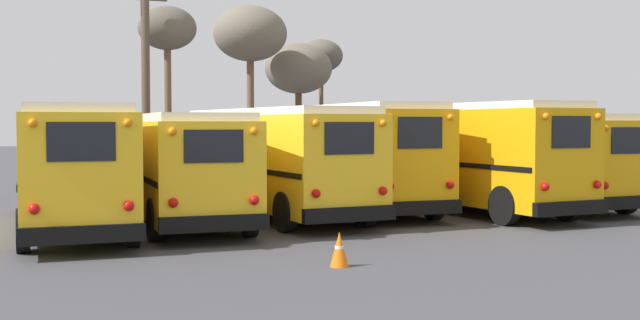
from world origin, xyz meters
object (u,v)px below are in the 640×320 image
object	(u,v)px
school_bus_0	(69,162)
bare_tree_3	(298,69)
school_bus_4	(455,152)
bare_tree_0	(321,58)
school_bus_1	(177,163)
school_bus_3	(352,153)
bare_tree_2	(167,32)
bare_tree_1	(250,35)
school_bus_5	(519,156)
traffic_cone	(339,249)
utility_pole	(146,79)
school_bus_2	(272,157)

from	to	relation	value
school_bus_0	bare_tree_3	xyz separation A→B (m)	(13.38, 18.39, 3.90)
school_bus_4	bare_tree_0	xyz separation A→B (m)	(3.76, 20.23, 4.60)
school_bus_1	school_bus_4	bearing A→B (deg)	-2.87
school_bus_3	bare_tree_2	world-z (taller)	bare_tree_2
bare_tree_0	bare_tree_1	distance (m)	6.81
school_bus_5	bare_tree_3	distance (m)	18.25
bare_tree_1	school_bus_1	bearing A→B (deg)	-114.22
school_bus_1	school_bus_3	distance (m)	5.93
school_bus_4	school_bus_5	size ratio (longest dim) A/B	1.04
school_bus_3	school_bus_5	world-z (taller)	school_bus_3
school_bus_1	traffic_cone	distance (m)	8.53
bare_tree_2	traffic_cone	bearing A→B (deg)	-92.80
school_bus_0	bare_tree_3	world-z (taller)	bare_tree_3
bare_tree_1	bare_tree_2	world-z (taller)	bare_tree_1
school_bus_0	utility_pole	distance (m)	12.63
school_bus_0	traffic_cone	bearing A→B (deg)	-61.80
utility_pole	bare_tree_0	size ratio (longest dim) A/B	1.20
school_bus_0	school_bus_3	xyz separation A→B (m)	(8.76, 1.41, 0.08)
school_bus_1	bare_tree_1	bearing A→B (deg)	65.78
school_bus_2	bare_tree_2	world-z (taller)	bare_tree_2
school_bus_3	school_bus_5	bearing A→B (deg)	-7.70
bare_tree_3	utility_pole	bearing A→B (deg)	-144.00
school_bus_2	utility_pole	xyz separation A→B (m)	(-1.78, 10.88, 2.85)
school_bus_5	utility_pole	size ratio (longest dim) A/B	1.14
bare_tree_0	bare_tree_1	xyz separation A→B (m)	(-5.44, -4.05, 0.64)
school_bus_0	school_bus_2	bearing A→B (deg)	7.20
school_bus_1	bare_tree_2	distance (m)	13.73
school_bus_3	utility_pole	size ratio (longest dim) A/B	1.10
school_bus_4	bare_tree_2	world-z (taller)	bare_tree_2
bare_tree_0	school_bus_4	bearing A→B (deg)	-100.52
school_bus_4	bare_tree_1	distance (m)	17.10
bare_tree_0	traffic_cone	xyz separation A→B (m)	(-11.21, -28.12, -6.08)
bare_tree_3	traffic_cone	bearing A→B (deg)	-109.19
school_bus_0	bare_tree_1	distance (m)	19.75
school_bus_2	bare_tree_1	distance (m)	16.85
bare_tree_1	traffic_cone	xyz separation A→B (m)	(-5.77, -24.07, -6.73)
school_bus_1	school_bus_0	bearing A→B (deg)	-171.71
school_bus_1	school_bus_2	bearing A→B (deg)	6.11
utility_pole	school_bus_2	bearing A→B (deg)	-80.69
school_bus_4	bare_tree_0	size ratio (longest dim) A/B	1.42
school_bus_3	utility_pole	distance (m)	11.58
traffic_cone	school_bus_4	bearing A→B (deg)	46.63
school_bus_1	school_bus_4	xyz separation A→B (m)	(8.76, -0.44, 0.18)
school_bus_2	bare_tree_1	bearing A→B (deg)	74.92
utility_pole	bare_tree_1	xyz separation A→B (m)	(5.94, 4.55, 2.49)
bare_tree_1	traffic_cone	bearing A→B (deg)	-103.47
school_bus_1	school_bus_3	xyz separation A→B (m)	(5.84, 0.98, 0.16)
bare_tree_2	utility_pole	bearing A→B (deg)	-131.31
bare_tree_2	school_bus_2	bearing A→B (deg)	-87.25
school_bus_0	bare_tree_3	bearing A→B (deg)	53.96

